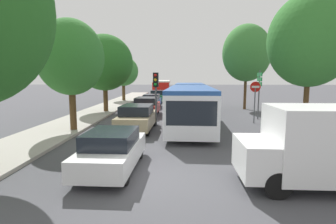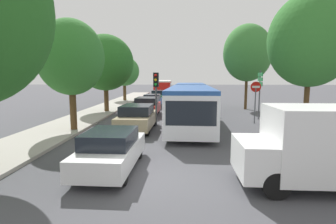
{
  "view_description": "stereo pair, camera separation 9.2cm",
  "coord_description": "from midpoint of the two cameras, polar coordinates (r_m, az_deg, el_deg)",
  "views": [
    {
      "loc": [
        0.61,
        -7.92,
        3.12
      ],
      "look_at": [
        0.2,
        6.45,
        1.2
      ],
      "focal_mm": 28.0,
      "sensor_mm": 36.0,
      "label": 1
    },
    {
      "loc": [
        0.7,
        -7.92,
        3.12
      ],
      "look_at": [
        0.2,
        6.45,
        1.2
      ],
      "focal_mm": 28.0,
      "sensor_mm": 36.0,
      "label": 2
    }
  ],
  "objects": [
    {
      "name": "white_van",
      "position": [
        8.77,
        32.48,
        -5.98
      ],
      "size": [
        5.05,
        2.1,
        2.31
      ],
      "rotation": [
        0.0,
        0.0,
        3.12
      ],
      "color": "white",
      "rests_on": "ground"
    },
    {
      "name": "kerb_strip_left",
      "position": [
        28.08,
        -12.74,
        1.2
      ],
      "size": [
        3.2,
        48.23,
        0.14
      ],
      "primitive_type": "cube",
      "color": "#9E998E",
      "rests_on": "ground"
    },
    {
      "name": "tree_right_near",
      "position": [
        15.96,
        28.56,
        13.14
      ],
      "size": [
        4.3,
        4.3,
        7.47
      ],
      "color": "#51381E",
      "rests_on": "ground"
    },
    {
      "name": "queued_car_red",
      "position": [
        21.44,
        -4.79,
        1.25
      ],
      "size": [
        1.96,
        4.33,
        1.48
      ],
      "rotation": [
        0.0,
        0.0,
        1.54
      ],
      "color": "#B21E19",
      "rests_on": "ground"
    },
    {
      "name": "ground_plane",
      "position": [
        8.54,
        -2.96,
        -13.86
      ],
      "size": [
        200.0,
        200.0,
        0.0
      ],
      "primitive_type": "plane",
      "color": "#47474C"
    },
    {
      "name": "tree_left_mid",
      "position": [
        15.76,
        -20.47,
        10.68
      ],
      "size": [
        3.69,
        3.69,
        6.32
      ],
      "color": "#51381E",
      "rests_on": "ground"
    },
    {
      "name": "direction_sign_post",
      "position": [
        20.43,
        19.13,
        5.65
      ],
      "size": [
        0.18,
        1.4,
        3.6
      ],
      "rotation": [
        0.0,
        0.0,
        3.06
      ],
      "color": "#56595E",
      "rests_on": "ground"
    },
    {
      "name": "queued_car_white",
      "position": [
        9.1,
        -12.35,
        -8.07
      ],
      "size": [
        1.8,
        3.97,
        1.36
      ],
      "rotation": [
        0.0,
        0.0,
        1.54
      ],
      "color": "white",
      "rests_on": "ground"
    },
    {
      "name": "tree_left_far",
      "position": [
        23.7,
        -13.55,
        10.1
      ],
      "size": [
        4.89,
        4.89,
        6.78
      ],
      "color": "#51381E",
      "rests_on": "ground"
    },
    {
      "name": "queued_car_blue",
      "position": [
        27.08,
        -3.66,
        2.45
      ],
      "size": [
        1.8,
        3.97,
        1.36
      ],
      "rotation": [
        0.0,
        0.0,
        1.54
      ],
      "color": "#284799",
      "rests_on": "ground"
    },
    {
      "name": "queued_car_tan",
      "position": [
        15.47,
        -6.9,
        -1.2
      ],
      "size": [
        1.99,
        4.4,
        1.51
      ],
      "rotation": [
        0.0,
        0.0,
        1.54
      ],
      "color": "tan",
      "rests_on": "ground"
    },
    {
      "name": "city_bus_rear",
      "position": [
        46.24,
        -1.31,
        5.55
      ],
      "size": [
        2.66,
        11.67,
        2.51
      ],
      "rotation": [
        0.0,
        0.0,
        1.58
      ],
      "color": "red",
      "rests_on": "ground"
    },
    {
      "name": "articulated_bus",
      "position": [
        19.84,
        4.69,
        2.77
      ],
      "size": [
        3.36,
        17.04,
        2.52
      ],
      "rotation": [
        0.0,
        0.0,
        -1.62
      ],
      "color": "silver",
      "rests_on": "ground"
    },
    {
      "name": "queued_car_green",
      "position": [
        32.72,
        -2.18,
        3.47
      ],
      "size": [
        1.97,
        4.35,
        1.49
      ],
      "rotation": [
        0.0,
        0.0,
        1.54
      ],
      "color": "#236638",
      "rests_on": "ground"
    },
    {
      "name": "no_entry_sign",
      "position": [
        18.55,
        18.28,
        3.39
      ],
      "size": [
        0.7,
        0.08,
        2.82
      ],
      "rotation": [
        0.0,
        0.0,
        -1.57
      ],
      "color": "#56595E",
      "rests_on": "ground"
    },
    {
      "name": "tree_left_distant",
      "position": [
        34.34,
        -9.8,
        8.73
      ],
      "size": [
        3.82,
        3.82,
        5.75
      ],
      "color": "#51381E",
      "rests_on": "ground"
    },
    {
      "name": "tree_right_mid",
      "position": [
        26.54,
        16.58,
        11.92
      ],
      "size": [
        4.57,
        4.57,
        8.09
      ],
      "color": "#51381E",
      "rests_on": "ground"
    },
    {
      "name": "traffic_light",
      "position": [
        16.58,
        -2.84,
        5.46
      ],
      "size": [
        0.35,
        0.38,
        3.4
      ],
      "rotation": [
        0.0,
        0.0,
        -1.69
      ],
      "color": "#56595E",
      "rests_on": "ground"
    }
  ]
}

